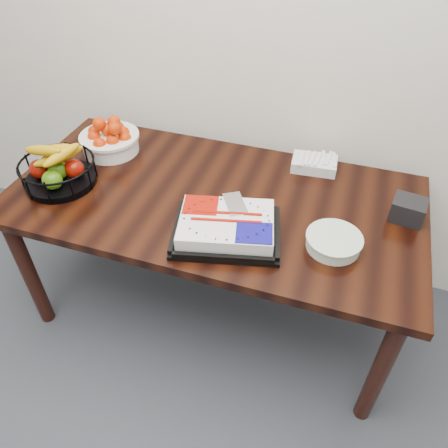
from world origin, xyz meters
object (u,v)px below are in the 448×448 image
(cake_tray, at_px, (227,227))
(napkin_box, at_px, (408,210))
(table, at_px, (214,211))
(fruit_basket, at_px, (58,170))
(plate_stack, at_px, (334,242))
(tangerine_bowl, at_px, (109,137))

(cake_tray, relative_size, napkin_box, 3.73)
(table, relative_size, fruit_basket, 5.43)
(plate_stack, bearing_deg, cake_tray, -171.51)
(cake_tray, bearing_deg, tangerine_bowl, 151.35)
(fruit_basket, bearing_deg, plate_stack, -1.22)
(plate_stack, xyz_separation_m, napkin_box, (0.26, 0.26, 0.02))
(plate_stack, bearing_deg, tangerine_bowl, 163.40)
(table, height_order, cake_tray, cake_tray)
(napkin_box, bearing_deg, cake_tray, -154.15)
(tangerine_bowl, bearing_deg, fruit_basket, -104.07)
(table, distance_m, plate_stack, 0.57)
(table, distance_m, fruit_basket, 0.71)
(tangerine_bowl, bearing_deg, napkin_box, -3.18)
(plate_stack, bearing_deg, table, 164.17)
(tangerine_bowl, bearing_deg, plate_stack, -16.60)
(tangerine_bowl, bearing_deg, cake_tray, -28.65)
(cake_tray, height_order, napkin_box, napkin_box)
(fruit_basket, distance_m, plate_stack, 1.22)
(table, distance_m, napkin_box, 0.82)
(table, relative_size, cake_tray, 3.74)
(table, xyz_separation_m, fruit_basket, (-0.68, -0.13, 0.16))
(tangerine_bowl, relative_size, fruit_basket, 0.88)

